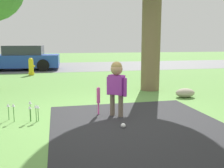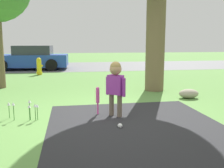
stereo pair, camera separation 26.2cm
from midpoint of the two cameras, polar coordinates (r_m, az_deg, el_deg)
The scene contains 9 objects.
ground_plane at distance 4.86m, azimuth -0.09°, elevation -7.56°, with size 60.00×60.00×0.00m, color #5B8C42.
street_strip at distance 15.24m, azimuth -6.82°, elevation 4.06°, with size 40.00×6.00×0.01m.
child at distance 4.77m, azimuth 2.39°, elevation 0.66°, with size 0.34×0.32×1.07m.
baseball_bat at distance 4.95m, azimuth -1.78°, elevation -2.92°, with size 0.07×0.07×0.56m.
sports_ball at distance 4.26m, azimuth 3.62°, elevation -9.48°, with size 0.08×0.08×0.08m.
fire_hydrant at distance 11.53m, azimuth -15.70°, elevation 3.90°, with size 0.29×0.26×0.76m.
parked_car at distance 14.00m, azimuth -17.52°, elevation 5.65°, with size 4.00×2.21×1.26m.
flower_bed at distance 4.85m, azimuth -17.74°, elevation -4.73°, with size 0.60×0.29×0.39m.
edging_rock at distance 6.78m, azimuth 18.20°, elevation -2.11°, with size 0.51×0.36×0.24m.
Camera 2 is at (-0.66, -4.61, 1.42)m, focal length 40.00 mm.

